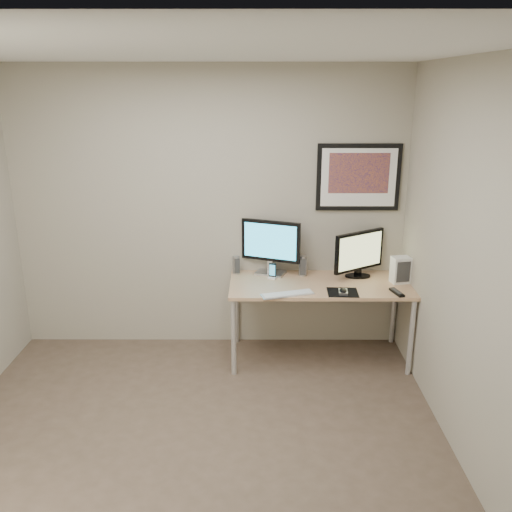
# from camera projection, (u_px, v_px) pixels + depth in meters

# --- Properties ---
(floor) EXTENTS (3.60, 3.60, 0.00)m
(floor) POSITION_uv_depth(u_px,v_px,m) (193.00, 450.00, 3.75)
(floor) COLOR #4A3C2E
(floor) RESTS_ON ground
(room) EXTENTS (3.60, 3.60, 3.60)m
(room) POSITION_uv_depth(u_px,v_px,m) (192.00, 204.00, 3.68)
(room) COLOR white
(room) RESTS_ON ground
(desk) EXTENTS (1.60, 0.70, 0.73)m
(desk) POSITION_uv_depth(u_px,v_px,m) (320.00, 290.00, 4.83)
(desk) COLOR #A77E51
(desk) RESTS_ON floor
(framed_art) EXTENTS (0.75, 0.04, 0.60)m
(framed_art) POSITION_uv_depth(u_px,v_px,m) (358.00, 177.00, 4.86)
(framed_art) COLOR black
(framed_art) RESTS_ON room
(monitor_large) EXTENTS (0.53, 0.26, 0.51)m
(monitor_large) POSITION_uv_depth(u_px,v_px,m) (271.00, 245.00, 4.96)
(monitor_large) COLOR #AEAEB3
(monitor_large) RESTS_ON desk
(monitor_tv) EXTENTS (0.48, 0.32, 0.43)m
(monitor_tv) POSITION_uv_depth(u_px,v_px,m) (359.00, 253.00, 4.90)
(monitor_tv) COLOR black
(monitor_tv) RESTS_ON desk
(speaker_left) EXTENTS (0.09, 0.09, 0.17)m
(speaker_left) POSITION_uv_depth(u_px,v_px,m) (236.00, 265.00, 5.03)
(speaker_left) COLOR #AEAEB3
(speaker_left) RESTS_ON desk
(speaker_right) EXTENTS (0.08, 0.08, 0.19)m
(speaker_right) POSITION_uv_depth(u_px,v_px,m) (303.00, 266.00, 4.98)
(speaker_right) COLOR #AEAEB3
(speaker_right) RESTS_ON desk
(phone_dock) EXTENTS (0.09, 0.09, 0.15)m
(phone_dock) POSITION_uv_depth(u_px,v_px,m) (272.00, 271.00, 4.91)
(phone_dock) COLOR black
(phone_dock) RESTS_ON desk
(keyboard) EXTENTS (0.46, 0.24, 0.02)m
(keyboard) POSITION_uv_depth(u_px,v_px,m) (287.00, 294.00, 4.54)
(keyboard) COLOR silver
(keyboard) RESTS_ON desk
(mousepad) EXTENTS (0.27, 0.24, 0.00)m
(mousepad) POSITION_uv_depth(u_px,v_px,m) (343.00, 292.00, 4.60)
(mousepad) COLOR black
(mousepad) RESTS_ON desk
(mouse) EXTENTS (0.08, 0.12, 0.04)m
(mouse) POSITION_uv_depth(u_px,v_px,m) (343.00, 291.00, 4.57)
(mouse) COLOR black
(mouse) RESTS_ON mousepad
(remote) EXTENTS (0.10, 0.20, 0.02)m
(remote) POSITION_uv_depth(u_px,v_px,m) (397.00, 292.00, 4.57)
(remote) COLOR black
(remote) RESTS_ON desk
(fan_unit) EXTENTS (0.18, 0.14, 0.24)m
(fan_unit) POSITION_uv_depth(u_px,v_px,m) (400.00, 270.00, 4.79)
(fan_unit) COLOR silver
(fan_unit) RESTS_ON desk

